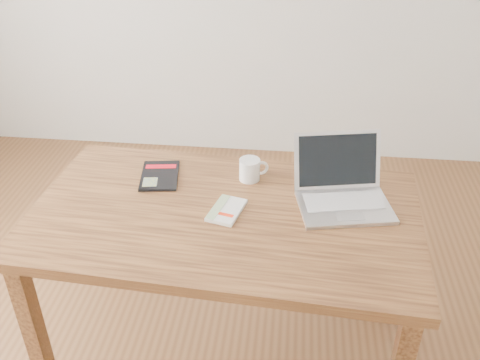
# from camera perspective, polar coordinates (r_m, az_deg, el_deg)

# --- Properties ---
(room) EXTENTS (4.04, 4.04, 2.70)m
(room) POSITION_cam_1_polar(r_m,az_deg,el_deg) (1.49, -10.77, 12.16)
(room) COLOR brown
(room) RESTS_ON ground
(desk) EXTENTS (1.42, 0.87, 0.75)m
(desk) POSITION_cam_1_polar(r_m,az_deg,el_deg) (1.94, -1.66, -5.59)
(desk) COLOR #553319
(desk) RESTS_ON ground
(white_guidebook) EXTENTS (0.14, 0.18, 0.01)m
(white_guidebook) POSITION_cam_1_polar(r_m,az_deg,el_deg) (1.89, -1.46, -3.24)
(white_guidebook) COLOR silver
(white_guidebook) RESTS_ON desk
(black_guidebook) EXTENTS (0.17, 0.23, 0.01)m
(black_guidebook) POSITION_cam_1_polar(r_m,az_deg,el_deg) (2.11, -8.57, 0.48)
(black_guidebook) COLOR black
(black_guidebook) RESTS_ON desk
(laptop) EXTENTS (0.38, 0.36, 0.22)m
(laptop) POSITION_cam_1_polar(r_m,az_deg,el_deg) (1.96, 10.84, -1.01)
(laptop) COLOR silver
(laptop) RESTS_ON desk
(coffee_mug) EXTENTS (0.11, 0.08, 0.09)m
(coffee_mug) POSITION_cam_1_polar(r_m,az_deg,el_deg) (2.05, 1.11, 1.17)
(coffee_mug) COLOR white
(coffee_mug) RESTS_ON desk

